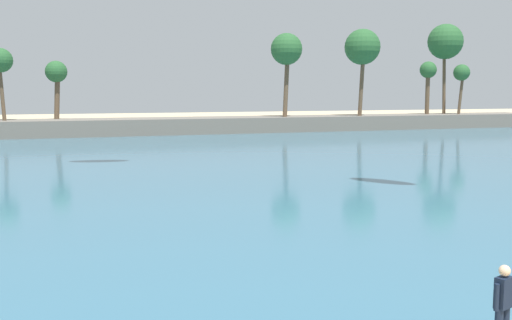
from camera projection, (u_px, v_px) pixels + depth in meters
The scene contains 3 objects.
sea at pixel (120, 141), 55.43m from camera, with size 220.00×96.34×0.06m, color #386B84.
palm_headland at pixel (136, 107), 63.51m from camera, with size 109.99×6.65×13.52m.
person_at_waterline at pixel (503, 306), 10.62m from camera, with size 0.52×0.30×1.67m.
Camera 1 is at (-5.23, 1.23, 4.80)m, focal length 40.79 mm.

